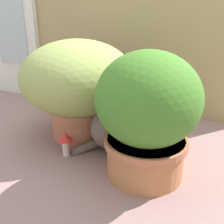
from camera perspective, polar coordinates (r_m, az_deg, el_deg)
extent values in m
plane|color=gray|center=(1.26, -5.06, -6.47)|extent=(6.00, 6.00, 0.00)
cube|color=tan|center=(1.58, 3.75, 15.34)|extent=(1.28, 0.03, 0.83)
cube|color=white|center=(1.98, -20.28, 17.23)|extent=(0.38, 0.04, 0.96)
cube|color=#AEC1C5|center=(1.96, -21.00, 18.53)|extent=(0.24, 0.01, 0.61)
cylinder|color=#BB6D4F|center=(1.31, -6.81, -1.85)|extent=(0.26, 0.26, 0.15)
cylinder|color=#B6724D|center=(1.28, -6.93, 0.63)|extent=(0.28, 0.28, 0.02)
ellipsoid|color=#91A253|center=(1.24, -7.25, 7.30)|extent=(0.52, 0.52, 0.34)
cylinder|color=#B87245|center=(1.01, 7.00, -9.21)|extent=(0.28, 0.28, 0.15)
cylinder|color=#B66C49|center=(0.98, 7.17, -6.10)|extent=(0.30, 0.30, 0.02)
ellipsoid|color=#417726|center=(0.92, 7.63, 2.76)|extent=(0.36, 0.36, 0.33)
ellipsoid|color=#685A4F|center=(1.16, 1.62, -2.86)|extent=(0.30, 0.31, 0.22)
ellipsoid|color=gray|center=(1.21, 5.68, -2.45)|extent=(0.12, 0.12, 0.11)
sphere|color=#685A4F|center=(1.17, 6.45, 3.33)|extent=(0.15, 0.15, 0.11)
cone|color=#685A4F|center=(1.18, 5.77, 6.58)|extent=(0.05, 0.05, 0.04)
cone|color=#685A4F|center=(1.13, 7.42, 5.83)|extent=(0.05, 0.05, 0.04)
cylinder|color=#685A4F|center=(1.19, -4.42, -7.02)|extent=(0.14, 0.17, 0.07)
cylinder|color=silver|center=(1.16, -9.74, -7.45)|extent=(0.03, 0.03, 0.07)
cone|color=red|center=(1.13, -9.91, -5.11)|extent=(0.06, 0.06, 0.04)
cylinder|color=silver|center=(1.23, -7.21, -5.19)|extent=(0.03, 0.03, 0.08)
cone|color=pink|center=(1.21, -7.33, -2.91)|extent=(0.07, 0.07, 0.03)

